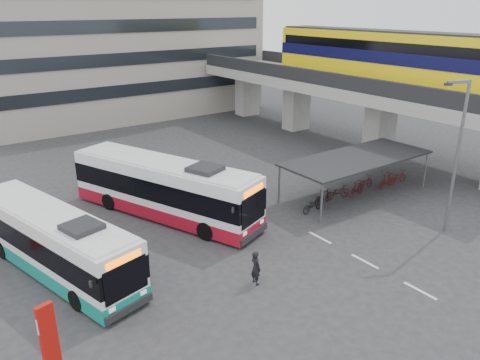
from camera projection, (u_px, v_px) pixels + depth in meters
ground at (284, 251)px, 23.17m from camera, size 120.00×120.00×0.00m
viaduct at (362, 73)px, 38.13m from camera, size 8.00×32.00×9.68m
bike_shelter at (355, 175)px, 29.62m from camera, size 10.00×4.00×2.54m
road_markings at (365, 261)px, 22.25m from camera, size 0.15×7.60×0.01m
bus_main at (164, 189)px, 26.63m from camera, size 6.77×12.06×3.53m
bus_teal at (53, 242)px, 21.04m from camera, size 4.91×10.93×3.16m
pedestrian at (256, 268)px, 20.24m from camera, size 0.39×0.58×1.57m
lamp_post at (457, 149)px, 23.67m from camera, size 1.35×0.69×8.09m
sign_totem_south at (49, 341)px, 14.87m from camera, size 0.59×0.32×2.79m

